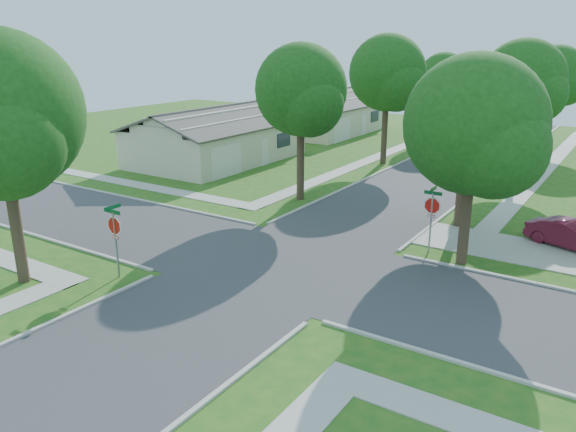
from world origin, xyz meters
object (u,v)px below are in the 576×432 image
(tree_e_near, at_px, (469,114))
(tree_e_far, at_px, (556,78))
(car_curb_west, at_px, (490,124))
(tree_w_mid, at_px, (388,76))
(stop_sign_sw, at_px, (115,229))
(house_nw_near, at_px, (218,141))
(tree_e_mid, at_px, (524,85))
(tree_w_far, at_px, (444,80))
(car_driveway, at_px, (570,235))
(house_nw_far, at_px, (325,117))
(tree_w_near, at_px, (302,94))
(tree_ne_corner, at_px, (476,131))
(car_curb_east, at_px, (504,148))
(stop_sign_ne, at_px, (432,208))
(tree_sw_corner, at_px, (1,121))

(tree_e_near, relative_size, tree_e_far, 0.95)
(car_curb_west, bearing_deg, tree_w_mid, 77.96)
(stop_sign_sw, bearing_deg, car_curb_west, 86.68)
(house_nw_near, xyz_separation_m, car_curb_west, (14.00, 26.96, -0.78))
(tree_e_near, bearing_deg, tree_e_mid, 89.97)
(stop_sign_sw, relative_size, tree_w_far, 0.37)
(tree_w_mid, relative_size, car_curb_west, 1.90)
(car_driveway, relative_size, car_curb_west, 0.76)
(tree_e_far, distance_m, car_curb_west, 11.67)
(stop_sign_sw, height_order, car_curb_west, stop_sign_sw)
(house_nw_far, relative_size, car_driveway, 3.57)
(tree_w_near, bearing_deg, tree_ne_corner, -23.56)
(tree_w_far, distance_m, car_curb_east, 10.00)
(stop_sign_ne, xyz_separation_m, tree_ne_corner, (1.66, -0.49, 3.56))
(tree_e_far, height_order, car_curb_east, tree_e_far)
(tree_ne_corner, distance_m, car_curb_west, 38.97)
(car_curb_west, bearing_deg, stop_sign_ne, 95.35)
(tree_w_near, relative_size, house_nw_near, 0.66)
(car_curb_east, bearing_deg, tree_e_near, -85.54)
(tree_e_near, xyz_separation_m, car_curb_east, (-2.37, 19.77, -4.95))
(tree_e_near, relative_size, tree_ne_corner, 0.96)
(stop_sign_ne, bearing_deg, stop_sign_sw, -135.00)
(tree_ne_corner, height_order, car_curb_east, tree_ne_corner)
(car_curb_west, bearing_deg, house_nw_near, 57.73)
(tree_e_near, height_order, tree_w_far, tree_e_near)
(tree_e_near, relative_size, car_curb_west, 1.64)
(house_nw_near, bearing_deg, stop_sign_ne, -26.46)
(tree_e_mid, distance_m, tree_sw_corner, 30.54)
(tree_ne_corner, bearing_deg, stop_sign_sw, -141.16)
(tree_w_far, height_order, tree_sw_corner, tree_sw_corner)
(tree_e_far, height_order, house_nw_far, tree_e_far)
(car_curb_east, bearing_deg, tree_w_far, 141.02)
(stop_sign_sw, distance_m, tree_e_far, 40.04)
(stop_sign_sw, xyz_separation_m, car_curb_east, (7.08, 33.48, -1.33))
(tree_e_mid, height_order, tree_sw_corner, tree_sw_corner)
(tree_ne_corner, relative_size, car_driveway, 2.28)
(car_curb_east, height_order, car_curb_west, car_curb_west)
(tree_w_far, bearing_deg, tree_e_mid, -54.10)
(tree_w_near, height_order, house_nw_near, tree_w_near)
(tree_w_near, bearing_deg, house_nw_near, 152.17)
(stop_sign_sw, bearing_deg, car_driveway, 42.66)
(stop_sign_sw, distance_m, tree_e_near, 17.04)
(tree_e_near, height_order, car_driveway, tree_e_near)
(tree_sw_corner, height_order, car_driveway, tree_sw_corner)
(stop_sign_sw, distance_m, tree_w_near, 14.30)
(stop_sign_ne, distance_m, tree_e_far, 29.57)
(car_curb_east, bearing_deg, tree_e_far, 63.26)
(house_nw_far, bearing_deg, house_nw_near, -90.00)
(tree_e_near, bearing_deg, stop_sign_ne, -90.68)
(tree_e_near, relative_size, tree_w_far, 1.03)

